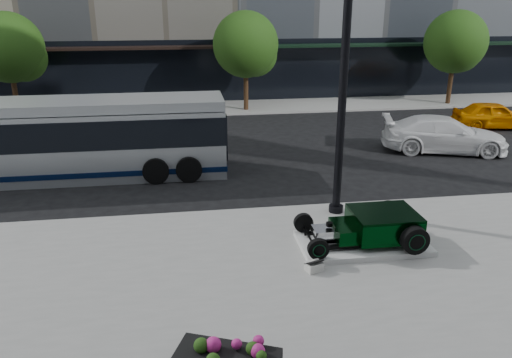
{
  "coord_description": "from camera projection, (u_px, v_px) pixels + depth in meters",
  "views": [
    {
      "loc": [
        -2.78,
        -16.48,
        6.38
      ],
      "look_at": [
        -0.67,
        -2.29,
        1.2
      ],
      "focal_mm": 35.0,
      "sensor_mm": 36.0,
      "label": 1
    }
  ],
  "objects": [
    {
      "name": "white_sedan",
      "position": [
        444.0,
        134.0,
        21.95
      ],
      "size": [
        5.72,
        3.57,
        1.55
      ],
      "primitive_type": "imported",
      "rotation": [
        0.0,
        0.0,
        1.29
      ],
      "color": "white",
      "rests_on": "ground"
    },
    {
      "name": "lamppost",
      "position": [
        343.0,
        92.0,
        14.35
      ],
      "size": [
        0.45,
        0.45,
        8.11
      ],
      "color": "black",
      "rests_on": "sidewalk_near"
    },
    {
      "name": "info_plaque",
      "position": [
        314.0,
        266.0,
        12.18
      ],
      "size": [
        0.48,
        0.41,
        0.31
      ],
      "color": "silver",
      "rests_on": "sidewalk_near"
    },
    {
      "name": "sidewalk_far",
      "position": [
        228.0,
        108.0,
        30.89
      ],
      "size": [
        70.0,
        4.0,
        0.12
      ],
      "primitive_type": "cube",
      "color": "gray",
      "rests_on": "ground"
    },
    {
      "name": "hot_rod",
      "position": [
        376.0,
        225.0,
        13.3
      ],
      "size": [
        3.22,
        2.0,
        0.81
      ],
      "color": "black",
      "rests_on": "display_plinth"
    },
    {
      "name": "yellow_taxi",
      "position": [
        494.0,
        115.0,
        25.98
      ],
      "size": [
        4.32,
        2.44,
        1.39
      ],
      "primitive_type": "imported",
      "rotation": [
        0.0,
        0.0,
        1.36
      ],
      "color": "orange",
      "rests_on": "ground"
    },
    {
      "name": "display_plinth",
      "position": [
        362.0,
        243.0,
        13.42
      ],
      "size": [
        3.4,
        1.8,
        0.15
      ],
      "primitive_type": "cube",
      "color": "silver",
      "rests_on": "sidewalk_near"
    },
    {
      "name": "transit_bus",
      "position": [
        63.0,
        139.0,
        18.58
      ],
      "size": [
        12.12,
        2.88,
        2.92
      ],
      "color": "#A7ACB1",
      "rests_on": "ground"
    },
    {
      "name": "street_trees",
      "position": [
        248.0,
        47.0,
        28.92
      ],
      "size": [
        29.8,
        3.8,
        5.7
      ],
      "color": "black",
      "rests_on": "sidewalk_far"
    },
    {
      "name": "ground",
      "position": [
        265.0,
        188.0,
        17.89
      ],
      "size": [
        120.0,
        120.0,
        0.0
      ],
      "primitive_type": "plane",
      "color": "black",
      "rests_on": "ground"
    }
  ]
}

